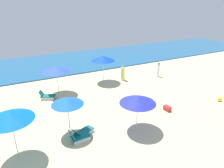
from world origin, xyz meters
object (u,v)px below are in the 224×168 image
(umbrella_3, at_px, (10,116))
(beachgoer_0, at_px, (123,73))
(umbrella_5, at_px, (103,58))
(umbrella_1, at_px, (56,69))
(cooler_box_1, at_px, (167,108))
(lounge_chair_2_0, at_px, (83,132))
(umbrella_2, at_px, (67,101))
(lounge_chair_1_0, at_px, (47,96))
(lounge_chair_2_1, at_px, (79,137))
(beachgoer_2, at_px, (158,70))
(umbrella_0, at_px, (138,100))
(beach_ball_0, at_px, (219,99))

(umbrella_3, height_order, beachgoer_0, umbrella_3)
(umbrella_5, height_order, beachgoer_0, umbrella_5)
(umbrella_1, relative_size, cooler_box_1, 4.49)
(lounge_chair_2_0, bearing_deg, beachgoer_0, -67.00)
(umbrella_2, xyz_separation_m, cooler_box_1, (7.32, -0.59, -2.02))
(cooler_box_1, bearing_deg, lounge_chair_1_0, 48.84)
(lounge_chair_2_1, bearing_deg, beachgoer_2, -63.09)
(lounge_chair_2_1, bearing_deg, umbrella_0, -100.60)
(umbrella_0, height_order, beachgoer_0, umbrella_0)
(lounge_chair_2_0, distance_m, umbrella_3, 4.35)
(beachgoer_0, bearing_deg, cooler_box_1, 176.64)
(lounge_chair_1_0, distance_m, beachgoer_0, 7.93)
(umbrella_3, xyz_separation_m, beach_ball_0, (15.29, -0.50, -2.30))
(umbrella_3, bearing_deg, umbrella_0, -5.38)
(lounge_chair_1_0, bearing_deg, umbrella_5, -50.63)
(lounge_chair_2_1, relative_size, beachgoer_0, 0.81)
(umbrella_5, relative_size, cooler_box_1, 4.84)
(umbrella_2, height_order, umbrella_3, umbrella_3)
(umbrella_0, relative_size, cooler_box_1, 4.17)
(lounge_chair_1_0, distance_m, umbrella_3, 7.27)
(umbrella_0, relative_size, beach_ball_0, 6.27)
(beachgoer_0, bearing_deg, lounge_chair_2_0, 133.98)
(umbrella_2, bearing_deg, umbrella_0, -20.28)
(umbrella_0, xyz_separation_m, cooler_box_1, (3.33, 0.89, -1.89))
(umbrella_3, distance_m, umbrella_5, 11.64)
(umbrella_3, bearing_deg, cooler_box_1, 1.22)
(umbrella_0, height_order, beach_ball_0, umbrella_0)
(beachgoer_0, height_order, beach_ball_0, beachgoer_0)
(beachgoer_2, bearing_deg, lounge_chair_2_1, 131.32)
(umbrella_1, xyz_separation_m, lounge_chair_1_0, (-1.15, -0.65, -2.00))
(lounge_chair_2_1, bearing_deg, cooler_box_1, -90.37)
(lounge_chair_2_1, distance_m, umbrella_3, 3.98)
(umbrella_1, xyz_separation_m, beachgoer_0, (6.71, 0.29, -1.57))
(umbrella_0, height_order, beachgoer_2, umbrella_0)
(umbrella_2, relative_size, cooler_box_1, 4.33)
(umbrella_3, bearing_deg, beachgoer_0, 34.56)
(lounge_chair_1_0, bearing_deg, umbrella_0, -122.82)
(umbrella_5, bearing_deg, umbrella_3, -137.78)
(umbrella_1, bearing_deg, beachgoer_2, -2.97)
(umbrella_1, xyz_separation_m, cooler_box_1, (6.52, -6.78, -2.09))
(beach_ball_0, bearing_deg, umbrella_1, 146.65)
(beachgoer_0, xyz_separation_m, beachgoer_2, (3.88, -0.84, 0.05))
(beach_ball_0, bearing_deg, umbrella_2, 173.89)
(umbrella_0, xyz_separation_m, beachgoer_0, (3.51, 7.96, -1.37))
(lounge_chair_2_0, xyz_separation_m, beachgoer_0, (6.88, 7.09, 0.47))
(lounge_chair_1_0, height_order, cooler_box_1, lounge_chair_1_0)
(umbrella_1, bearing_deg, umbrella_5, 9.77)
(umbrella_5, bearing_deg, umbrella_1, -170.23)
(lounge_chair_1_0, xyz_separation_m, umbrella_3, (-2.73, -6.36, 2.22))
(lounge_chair_2_0, bearing_deg, umbrella_0, -127.48)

